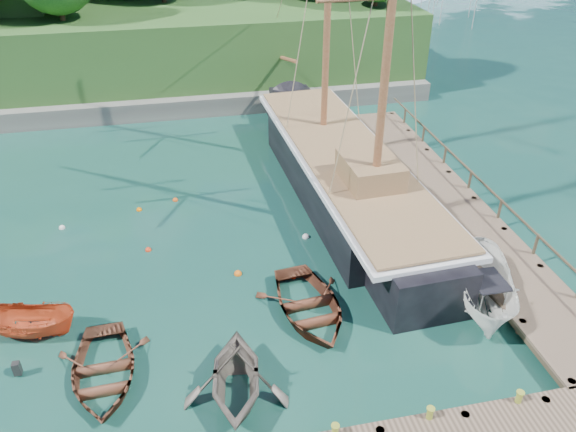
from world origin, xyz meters
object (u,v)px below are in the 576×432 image
(rowboat_0, at_px, (104,379))
(cabin_boat_white, at_px, (481,309))
(motorboat_orange, at_px, (33,335))
(rowboat_2, at_px, (309,314))
(rowboat_1, at_px, (237,395))
(schooner, at_px, (345,178))

(rowboat_0, bearing_deg, cabin_boat_white, -0.08)
(rowboat_0, height_order, motorboat_orange, motorboat_orange)
(cabin_boat_white, bearing_deg, rowboat_2, -167.75)
(rowboat_1, relative_size, motorboat_orange, 1.10)
(rowboat_1, distance_m, motorboat_orange, 8.40)
(rowboat_0, relative_size, cabin_boat_white, 0.83)
(cabin_boat_white, bearing_deg, schooner, 127.68)
(rowboat_0, distance_m, cabin_boat_white, 14.48)
(rowboat_1, distance_m, schooner, 14.09)
(rowboat_1, bearing_deg, cabin_boat_white, 20.85)
(rowboat_2, bearing_deg, rowboat_1, -140.04)
(rowboat_2, height_order, schooner, schooner)
(rowboat_0, distance_m, rowboat_1, 4.68)
(rowboat_0, distance_m, motorboat_orange, 3.92)
(rowboat_2, distance_m, motorboat_orange, 10.49)
(rowboat_0, xyz_separation_m, cabin_boat_white, (14.46, 0.65, 0.00))
(cabin_boat_white, xyz_separation_m, schooner, (-2.80, 9.72, 1.09))
(rowboat_0, relative_size, motorboat_orange, 1.23)
(rowboat_1, distance_m, rowboat_2, 4.74)
(rowboat_2, relative_size, cabin_boat_white, 0.90)
(rowboat_1, xyz_separation_m, motorboat_orange, (-7.16, 4.39, 0.00))
(rowboat_1, relative_size, schooner, 0.15)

